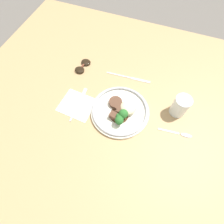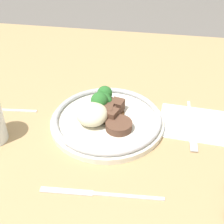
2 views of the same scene
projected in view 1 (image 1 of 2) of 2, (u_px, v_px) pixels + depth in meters
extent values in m
plane|color=#5B5651|center=(117.00, 106.00, 0.87)|extent=(8.00, 8.00, 0.00)
cube|color=tan|center=(117.00, 104.00, 0.85)|extent=(1.49, 1.24, 0.05)
cube|color=white|center=(77.00, 105.00, 0.81)|extent=(0.16, 0.14, 0.00)
cylinder|color=silver|center=(120.00, 111.00, 0.79)|extent=(0.26, 0.26, 0.01)
torus|color=#B2B2B7|center=(120.00, 110.00, 0.78)|extent=(0.25, 0.25, 0.01)
ellipsoid|color=beige|center=(128.00, 108.00, 0.77)|extent=(0.07, 0.07, 0.05)
cylinder|color=brown|center=(115.00, 102.00, 0.80)|extent=(0.06, 0.06, 0.02)
cylinder|color=#472D19|center=(119.00, 115.00, 0.77)|extent=(0.08, 0.08, 0.00)
cube|color=brown|center=(120.00, 111.00, 0.77)|extent=(0.03, 0.03, 0.03)
cube|color=brown|center=(113.00, 115.00, 0.76)|extent=(0.03, 0.03, 0.03)
cube|color=brown|center=(118.00, 113.00, 0.77)|extent=(0.04, 0.04, 0.03)
cube|color=brown|center=(118.00, 119.00, 0.75)|extent=(0.03, 0.03, 0.03)
cube|color=brown|center=(118.00, 108.00, 0.78)|extent=(0.04, 0.04, 0.03)
cube|color=brown|center=(120.00, 119.00, 0.75)|extent=(0.03, 0.03, 0.02)
cylinder|color=#568442|center=(120.00, 120.00, 0.76)|extent=(0.01, 0.01, 0.01)
sphere|color=#286628|center=(120.00, 118.00, 0.74)|extent=(0.03, 0.03, 0.03)
cylinder|color=#568442|center=(119.00, 118.00, 0.76)|extent=(0.01, 0.01, 0.01)
sphere|color=#286628|center=(119.00, 117.00, 0.75)|extent=(0.03, 0.03, 0.03)
cylinder|color=#568442|center=(119.00, 123.00, 0.75)|extent=(0.01, 0.01, 0.02)
sphere|color=#286628|center=(119.00, 120.00, 0.73)|extent=(0.04, 0.04, 0.04)
cylinder|color=#568442|center=(123.00, 116.00, 0.76)|extent=(0.01, 0.01, 0.02)
sphere|color=#286628|center=(123.00, 114.00, 0.74)|extent=(0.04, 0.04, 0.04)
cylinder|color=#F4AD19|center=(179.00, 108.00, 0.77)|extent=(0.06, 0.06, 0.07)
cylinder|color=white|center=(180.00, 106.00, 0.75)|extent=(0.07, 0.07, 0.10)
cube|color=silver|center=(75.00, 110.00, 0.80)|extent=(0.01, 0.11, 0.00)
cube|color=silver|center=(83.00, 94.00, 0.84)|extent=(0.02, 0.07, 0.00)
cube|color=silver|center=(119.00, 75.00, 0.90)|extent=(0.13, 0.02, 0.00)
cube|color=silver|center=(141.00, 80.00, 0.88)|extent=(0.10, 0.02, 0.00)
cube|color=silver|center=(168.00, 131.00, 0.75)|extent=(0.09, 0.02, 0.00)
ellipsoid|color=silver|center=(186.00, 135.00, 0.74)|extent=(0.05, 0.02, 0.01)
ellipsoid|color=black|center=(80.00, 70.00, 0.91)|extent=(0.06, 0.05, 0.02)
ellipsoid|color=black|center=(86.00, 62.00, 0.93)|extent=(0.06, 0.05, 0.02)
cube|color=brown|center=(83.00, 66.00, 0.92)|extent=(0.01, 0.03, 0.00)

